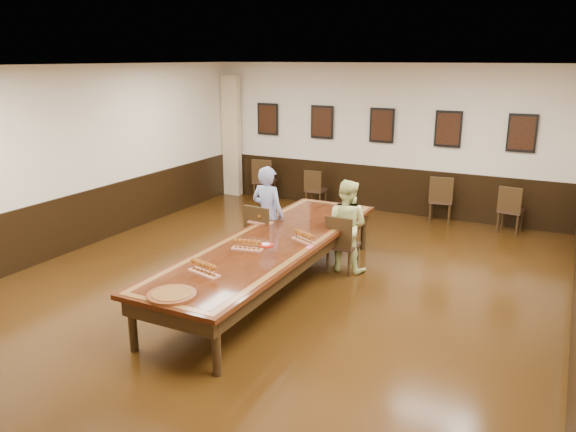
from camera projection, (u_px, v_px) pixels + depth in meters
The scene contains 23 objects.
floor at pixel (273, 290), 8.31m from camera, with size 8.00×10.00×0.02m, color black.
ceiling at pixel (271, 65), 7.43m from camera, with size 8.00×10.00×0.02m, color white.
wall_back at pixel (382, 139), 12.16m from camera, with size 8.00×0.02×3.20m, color beige.
wall_left at pixel (67, 161), 9.62m from camera, with size 0.02×10.00×3.20m, color beige.
chair_man at pixel (264, 234), 9.24m from camera, with size 0.47×0.52×1.01m, color #321F16, non-canonical shape.
chair_woman at pixel (343, 243), 8.87m from camera, with size 0.44×0.48×0.95m, color #321F16, non-canonical shape.
spare_chair_a at pixel (265, 180), 13.27m from camera, with size 0.48×0.52×1.03m, color #321F16, non-canonical shape.
spare_chair_b at pixel (316, 189), 12.70m from camera, with size 0.41×0.45×0.88m, color #321F16, non-canonical shape.
spare_chair_c at pixel (441, 199), 11.55m from camera, with size 0.46×0.51×0.99m, color #321F16, non-canonical shape.
spare_chair_d at pixel (511, 209), 10.90m from camera, with size 0.44×0.48×0.93m, color #321F16, non-canonical shape.
person_man at pixel (268, 215), 9.24m from camera, with size 0.59×0.39×1.62m, color #4859B6.
person_woman at pixel (346, 225), 8.88m from camera, with size 0.73×0.57×1.48m, color #DFE891.
pink_phone at pixel (310, 247), 7.82m from camera, with size 0.07×0.14×0.01m, color #F4518F.
curtain at pixel (232, 136), 13.68m from camera, with size 0.45×0.18×2.90m, color #D0B88F.
wainscoting at pixel (272, 257), 8.17m from camera, with size 8.00×10.00×1.00m.
conference_table at pixel (272, 250), 8.14m from camera, with size 1.40×5.00×0.76m.
posters at pixel (382, 125), 12.02m from camera, with size 6.14×0.04×0.74m.
flight_a at pixel (261, 219), 8.95m from camera, with size 0.42×0.19×0.15m.
flight_b at pixel (304, 237), 8.04m from camera, with size 0.45×0.31×0.16m.
flight_c at pixel (247, 245), 7.70m from camera, with size 0.45×0.21×0.16m.
flight_d at pixel (204, 268), 6.83m from camera, with size 0.49×0.26×0.18m.
red_plate_grp at pixel (266, 245), 7.89m from camera, with size 0.21×0.21×0.03m.
carved_platter at pixel (172, 295), 6.21m from camera, with size 0.63×0.63×0.04m.
Camera 1 is at (3.70, -6.75, 3.31)m, focal length 35.00 mm.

